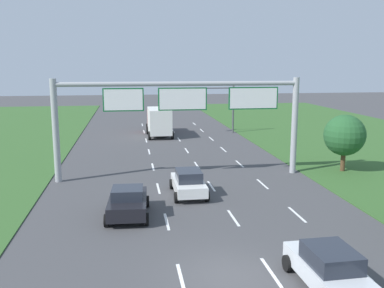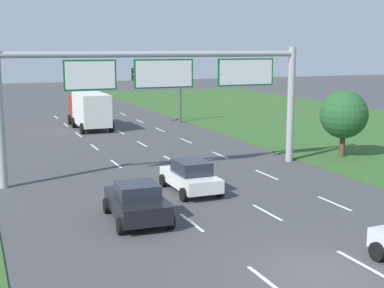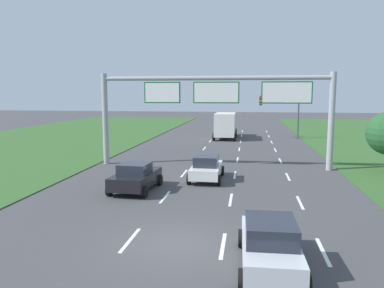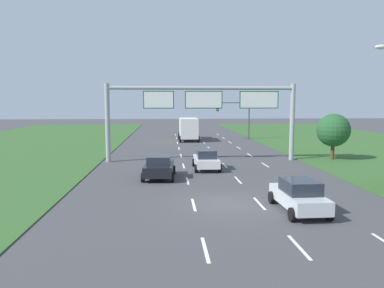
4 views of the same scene
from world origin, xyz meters
The scene contains 11 objects.
ground_plane centered at (0.00, 0.00, 0.00)m, with size 200.00×200.00×0.00m, color #424244.
lane_dashes_inner_left centered at (-1.75, 12.00, 0.00)m, with size 0.14×62.40×0.01m.
lane_dashes_inner_right centered at (1.75, 12.00, 0.00)m, with size 0.14×62.40×0.01m.
lane_dashes_slip centered at (5.25, 12.00, 0.00)m, with size 0.14×62.40×0.01m.
car_near_red centered at (-3.70, 7.08, 0.79)m, with size 2.39×4.03×1.59m.
car_lead_silver centered at (3.32, -1.56, 0.81)m, with size 2.06×4.20×1.61m.
car_mid_lane centered at (-0.01, 10.32, 0.79)m, with size 2.05×3.98×1.58m.
box_truck centered at (-0.17, 33.12, 1.69)m, with size 2.72×7.30×3.13m.
sign_gantry centered at (0.28, 14.65, 4.96)m, with size 17.24×0.44×7.00m.
traffic_light_mast centered at (6.60, 33.59, 3.87)m, with size 4.76×0.49×5.60m.
roadside_tree_mid centered at (12.22, 14.40, 2.76)m, with size 3.04×3.04×4.29m.
Camera 4 is at (-3.11, -19.08, 5.37)m, focal length 35.00 mm.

